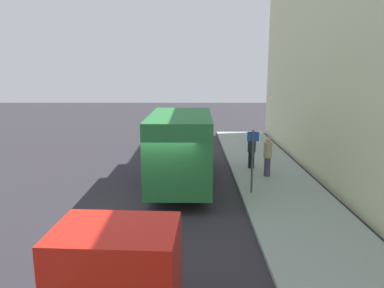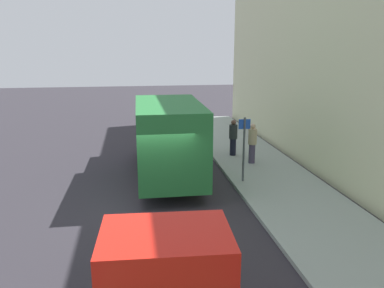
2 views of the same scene
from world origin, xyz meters
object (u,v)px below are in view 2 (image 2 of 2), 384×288
(street_sign_post, at_px, (244,144))
(pedestrian_walking, at_px, (233,137))
(large_utility_truck, at_px, (167,135))
(pedestrian_standing, at_px, (252,142))

(street_sign_post, bearing_deg, pedestrian_walking, 81.08)
(pedestrian_walking, bearing_deg, street_sign_post, 88.87)
(large_utility_truck, bearing_deg, pedestrian_standing, 11.56)
(pedestrian_walking, bearing_deg, large_utility_truck, 39.71)
(large_utility_truck, relative_size, street_sign_post, 3.00)
(large_utility_truck, distance_m, street_sign_post, 3.09)
(pedestrian_standing, distance_m, street_sign_post, 2.47)
(large_utility_truck, height_order, street_sign_post, large_utility_truck)
(large_utility_truck, distance_m, pedestrian_walking, 3.90)
(pedestrian_standing, relative_size, street_sign_post, 0.72)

